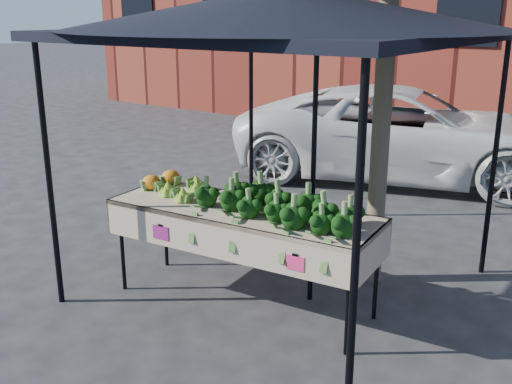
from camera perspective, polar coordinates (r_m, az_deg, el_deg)
name	(u,v)px	position (r m, az deg, el deg)	size (l,w,h in m)	color
ground	(226,297)	(5.55, -2.93, -10.08)	(90.00, 90.00, 0.00)	#262629
table	(243,257)	(5.26, -1.29, -6.26)	(2.47, 1.05, 0.90)	#C2B095
canopy	(285,146)	(5.31, 2.78, 4.41)	(3.16, 3.16, 2.74)	black
broccoli_heap	(279,201)	(4.88, 2.21, -0.91)	(1.53, 0.56, 0.25)	black
romanesco_cluster	(187,184)	(5.50, -6.62, 0.75)	(0.42, 0.56, 0.19)	#A5BC35
cauliflower_pair	(161,178)	(5.78, -9.13, 1.32)	(0.22, 0.42, 0.17)	orange
vehicle	(413,9)	(9.39, 14.87, 16.69)	(2.37, 1.43, 5.14)	white
street_tree	(388,22)	(5.45, 12.58, 15.68)	(2.47, 2.47, 4.87)	#1E4C14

